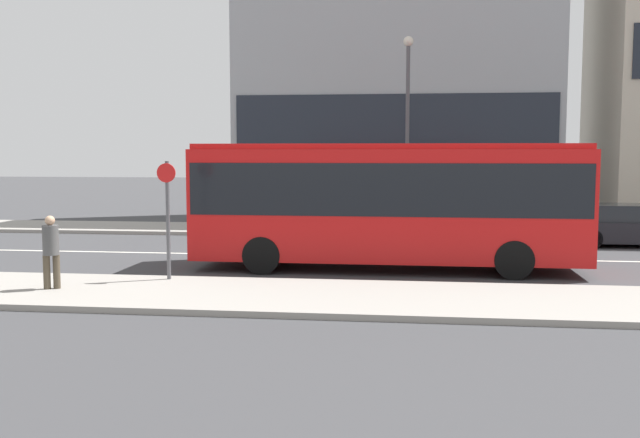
% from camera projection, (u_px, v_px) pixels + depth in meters
% --- Properties ---
extents(ground_plane, '(120.00, 120.00, 0.00)m').
position_uv_depth(ground_plane, '(263.00, 255.00, 21.36)').
color(ground_plane, '#3A3A3D').
extents(sidewalk_near, '(44.00, 3.50, 0.13)m').
position_uv_depth(sidewalk_near, '(204.00, 294.00, 15.18)').
color(sidewalk_near, gray).
rests_on(sidewalk_near, ground_plane).
extents(sidewalk_far, '(44.00, 3.50, 0.13)m').
position_uv_depth(sidewalk_far, '(296.00, 230.00, 27.53)').
color(sidewalk_far, gray).
rests_on(sidewalk_far, ground_plane).
extents(lane_centerline, '(41.80, 0.16, 0.01)m').
position_uv_depth(lane_centerline, '(263.00, 255.00, 21.36)').
color(lane_centerline, silver).
rests_on(lane_centerline, ground_plane).
extents(apartment_block_left_tower, '(14.03, 4.92, 15.93)m').
position_uv_depth(apartment_block_left_tower, '(396.00, 42.00, 31.92)').
color(apartment_block_left_tower, '#9EA3A8').
rests_on(apartment_block_left_tower, ground_plane).
extents(city_bus, '(10.08, 2.60, 3.29)m').
position_uv_depth(city_bus, '(387.00, 198.00, 18.63)').
color(city_bus, red).
rests_on(city_bus, ground_plane).
extents(parked_car_0, '(4.70, 1.71, 1.36)m').
position_uv_depth(parked_car_0, '(632.00, 226.00, 23.33)').
color(parked_car_0, black).
rests_on(parked_car_0, ground_plane).
extents(pedestrian_near_stop, '(0.34, 0.34, 1.59)m').
position_uv_depth(pedestrian_near_stop, '(51.00, 248.00, 15.37)').
color(pedestrian_near_stop, '#4C4233').
rests_on(pedestrian_near_stop, sidewalk_near).
extents(bus_stop_sign, '(0.44, 0.12, 2.75)m').
position_uv_depth(bus_stop_sign, '(168.00, 211.00, 16.45)').
color(bus_stop_sign, '#4C4C51').
rests_on(bus_stop_sign, sidewalk_near).
extents(street_lamp, '(0.36, 0.36, 7.02)m').
position_uv_depth(street_lamp, '(408.00, 115.00, 25.43)').
color(street_lamp, '#4C4C51').
rests_on(street_lamp, sidewalk_far).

